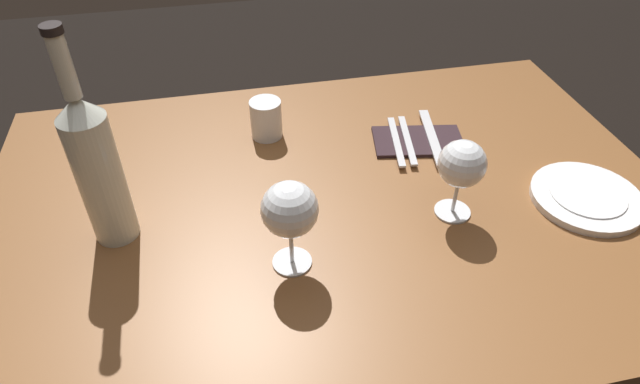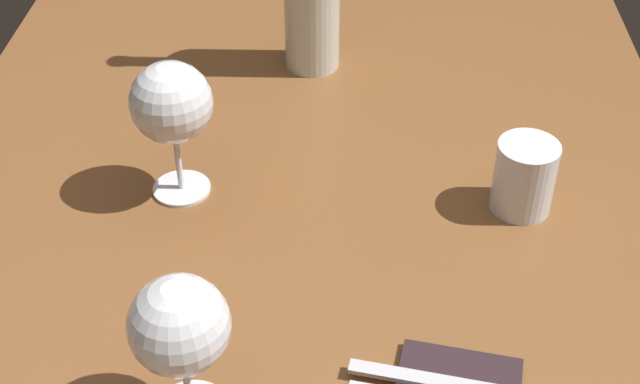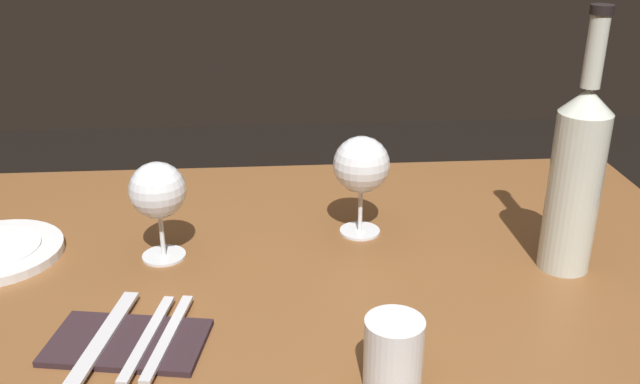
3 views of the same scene
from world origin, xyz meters
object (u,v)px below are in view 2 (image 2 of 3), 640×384
(fork_outer, at_px, (449,383))
(water_tumbler, at_px, (524,180))
(wine_glass_left, at_px, (180,329))
(wine_glass_right, at_px, (171,105))

(fork_outer, bearing_deg, water_tumbler, 159.97)
(wine_glass_left, bearing_deg, fork_outer, 98.72)
(water_tumbler, bearing_deg, wine_glass_left, -47.13)
(wine_glass_left, distance_m, water_tumbler, 0.44)
(fork_outer, bearing_deg, wine_glass_left, -81.28)
(wine_glass_right, distance_m, water_tumbler, 0.39)
(wine_glass_right, distance_m, fork_outer, 0.41)
(wine_glass_left, distance_m, wine_glass_right, 0.32)
(wine_glass_left, bearing_deg, water_tumbler, 132.87)
(water_tumbler, bearing_deg, wine_glass_right, -91.67)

